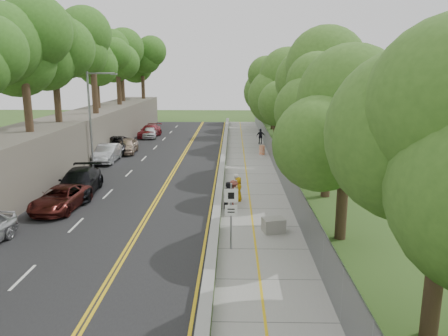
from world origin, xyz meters
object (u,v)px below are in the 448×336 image
at_px(signpost, 231,209).
at_px(construction_barrel, 262,150).
at_px(streetlight, 93,113).
at_px(painter_0, 238,189).
at_px(person_far, 261,136).
at_px(car_2, 61,198).
at_px(concrete_block, 274,225).

bearing_deg(signpost, construction_barrel, 82.85).
distance_m(streetlight, painter_0, 15.66).
distance_m(painter_0, person_far, 22.22).
height_order(construction_barrel, person_far, person_far).
bearing_deg(car_2, streetlight, 101.90).
relative_size(signpost, concrete_block, 2.89).
relative_size(streetlight, car_2, 1.66).
height_order(construction_barrel, concrete_block, construction_barrel).
bearing_deg(painter_0, car_2, 97.85).
bearing_deg(streetlight, person_far, 40.72).
height_order(streetlight, construction_barrel, streetlight).
xyz_separation_m(construction_barrel, painter_0, (-2.50, -15.52, 0.31)).
xyz_separation_m(construction_barrel, concrete_block, (-0.75, -20.90, -0.10)).
bearing_deg(car_2, construction_barrel, 57.97).
bearing_deg(painter_0, concrete_block, -164.47).
distance_m(signpost, concrete_block, 3.46).
height_order(signpost, person_far, signpost).
relative_size(streetlight, painter_0, 5.19).
distance_m(construction_barrel, concrete_block, 20.91).
relative_size(concrete_block, car_2, 0.22).
bearing_deg(concrete_block, car_2, 164.18).
height_order(signpost, concrete_block, signpost).
height_order(concrete_block, person_far, person_far).
distance_m(streetlight, concrete_block, 20.58).
bearing_deg(signpost, concrete_block, 45.91).
distance_m(streetlight, signpost, 20.72).
height_order(painter_0, person_far, person_far).
bearing_deg(streetlight, construction_barrel, 22.94).
xyz_separation_m(signpost, painter_0, (0.40, 7.59, -1.14)).
relative_size(car_2, person_far, 2.85).
bearing_deg(streetlight, painter_0, -38.35).
xyz_separation_m(concrete_block, person_far, (1.00, 27.42, 0.49)).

